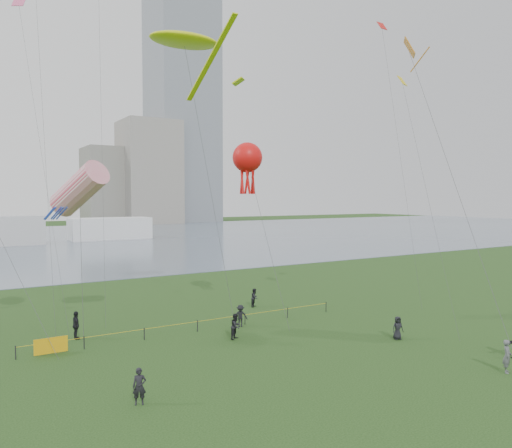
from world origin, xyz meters
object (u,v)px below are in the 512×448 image
fence (113,336)px  kite_flyer (507,356)px  kite_octopus (247,158)px  kite_stingray (185,41)px

fence → kite_flyer: size_ratio=13.01×
fence → kite_octopus: kite_octopus is taller
kite_octopus → fence: bearing=168.1°
fence → kite_octopus: 16.73m
fence → kite_flyer: 24.08m
fence → kite_stingray: bearing=13.2°
fence → kite_stingray: 21.44m
kite_flyer → fence: bearing=102.6°
fence → kite_octopus: bearing=7.5°
kite_flyer → kite_stingray: 29.44m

